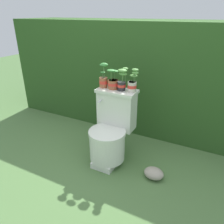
{
  "coord_description": "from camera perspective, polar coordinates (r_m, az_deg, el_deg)",
  "views": [
    {
      "loc": [
        0.97,
        -1.6,
        1.45
      ],
      "look_at": [
        0.07,
        0.15,
        0.54
      ],
      "focal_mm": 35.0,
      "sensor_mm": 36.0,
      "label": 1
    }
  ],
  "objects": [
    {
      "name": "potted_plant_left",
      "position": [
        2.22,
        -2.22,
        8.86
      ],
      "size": [
        0.09,
        0.08,
        0.25
      ],
      "color": "#9E5638",
      "rests_on": "toilet"
    },
    {
      "name": "hedge_backdrop",
      "position": [
        3.02,
        7.62,
        9.76
      ],
      "size": [
        3.58,
        0.86,
        1.36
      ],
      "color": "#284C1E",
      "rests_on": "ground"
    },
    {
      "name": "garden_stone",
      "position": [
        2.19,
        10.86,
        -15.45
      ],
      "size": [
        0.19,
        0.15,
        0.1
      ],
      "color": "#9E9384",
      "rests_on": "ground"
    },
    {
      "name": "potted_plant_midright",
      "position": [
        2.1,
        5.39,
        7.37
      ],
      "size": [
        0.1,
        0.09,
        0.23
      ],
      "color": "beige",
      "rests_on": "toilet"
    },
    {
      "name": "potted_plant_middle",
      "position": [
        2.13,
        2.64,
        8.16
      ],
      "size": [
        0.1,
        0.08,
        0.23
      ],
      "color": "#262628",
      "rests_on": "toilet"
    },
    {
      "name": "ground_plane",
      "position": [
        2.37,
        -3.27,
        -13.05
      ],
      "size": [
        12.0,
        12.0,
        0.0
      ],
      "primitive_type": "plane",
      "color": "#4C703D"
    },
    {
      "name": "potted_plant_midleft",
      "position": [
        2.19,
        0.29,
        7.83
      ],
      "size": [
        0.11,
        0.12,
        0.2
      ],
      "color": "#9E5638",
      "rests_on": "toilet"
    },
    {
      "name": "toilet",
      "position": [
        2.24,
        -0.27,
        -5.07
      ],
      "size": [
        0.4,
        0.5,
        0.74
      ],
      "color": "silver",
      "rests_on": "ground"
    }
  ]
}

